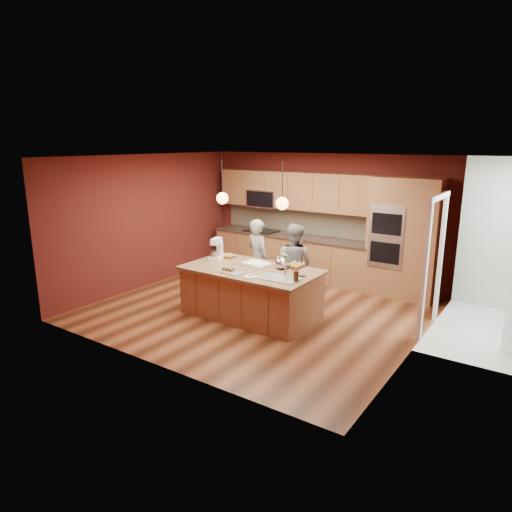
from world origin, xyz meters
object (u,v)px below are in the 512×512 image
Objects in this scene: island at (252,292)px; stand_mixer at (216,250)px; person_right at (294,265)px; mixing_bowl at (282,263)px; person_left at (258,258)px.

stand_mixer reaches higher than island.
person_right is 6.27× the size of mixing_bowl.
island is at bearing -146.40° from mixing_bowl.
person_left is 6.29× the size of mixing_bowl.
person_right reaches higher than island.
person_right is at bearing 100.75° from mixing_bowl.
person_left is 0.79m from person_right.
person_right is 0.66m from mixing_bowl.
island is at bearing 136.70° from person_left.
person_left is (-0.49, 0.90, 0.33)m from island.
person_left reaches higher than mixing_bowl.
island is 9.49× the size of mixing_bowl.
person_right is (0.30, 0.90, 0.33)m from island.
stand_mixer is at bearing 31.88° from person_right.
person_left is 0.90m from stand_mixer.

